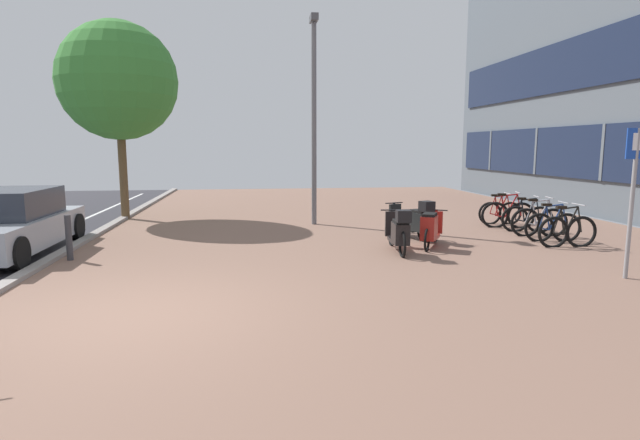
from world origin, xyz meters
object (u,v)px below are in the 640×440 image
(bicycle_rack_00, at_px, (567,231))
(parked_car_near, at_px, (11,224))
(scooter_far, at_px, (431,229))
(street_tree, at_px, (118,81))
(bollard_far, at_px, (69,238))
(scooter_mid, at_px, (414,221))
(bicycle_rack_05, at_px, (500,213))
(bicycle_rack_04, at_px, (508,215))
(bicycle_rack_01, at_px, (553,227))
(scooter_near, at_px, (399,232))
(bicycle_rack_03, at_px, (527,219))
(bicycle_rack_02, at_px, (539,222))
(lamp_post, at_px, (314,111))
(parking_sign, at_px, (633,187))

(bicycle_rack_00, bearing_deg, parked_car_near, 175.53)
(scooter_far, distance_m, street_tree, 10.28)
(scooter_far, relative_size, bollard_far, 1.67)
(parked_car_near, bearing_deg, scooter_far, -3.64)
(scooter_mid, bearing_deg, bicycle_rack_05, 31.53)
(bicycle_rack_04, bearing_deg, bicycle_rack_01, -88.81)
(bicycle_rack_00, bearing_deg, scooter_near, -178.57)
(parked_car_near, bearing_deg, bicycle_rack_03, 5.16)
(bicycle_rack_02, distance_m, street_tree, 12.46)
(scooter_near, xyz_separation_m, parked_car_near, (-8.01, 1.03, 0.17))
(bicycle_rack_02, distance_m, scooter_mid, 3.21)
(lamp_post, bearing_deg, bicycle_rack_03, -20.63)
(parked_car_near, xyz_separation_m, parking_sign, (11.22, -3.57, 0.93))
(bicycle_rack_00, bearing_deg, lamp_post, 141.89)
(bicycle_rack_02, height_order, parking_sign, parking_sign)
(bicycle_rack_00, height_order, bicycle_rack_03, bicycle_rack_00)
(bicycle_rack_00, height_order, bicycle_rack_05, bicycle_rack_00)
(bicycle_rack_00, distance_m, bicycle_rack_05, 3.38)
(bicycle_rack_04, relative_size, bicycle_rack_05, 1.11)
(bicycle_rack_04, distance_m, street_tree, 11.93)
(bicycle_rack_02, relative_size, bollard_far, 1.56)
(bicycle_rack_04, height_order, street_tree, street_tree)
(parked_car_near, bearing_deg, bollard_far, -30.66)
(lamp_post, bearing_deg, bollard_far, -143.44)
(bicycle_rack_04, xyz_separation_m, scooter_near, (-3.93, -2.80, 0.09))
(scooter_far, bearing_deg, bicycle_rack_01, 5.68)
(lamp_post, bearing_deg, street_tree, 161.30)
(bicycle_rack_03, bearing_deg, bicycle_rack_01, -95.72)
(bicycle_rack_00, relative_size, bollard_far, 1.55)
(bicycle_rack_04, bearing_deg, scooter_mid, -157.26)
(scooter_far, bearing_deg, bicycle_rack_05, 43.44)
(scooter_near, xyz_separation_m, parking_sign, (3.22, -2.55, 1.10))
(bicycle_rack_03, bearing_deg, scooter_far, -152.88)
(bicycle_rack_05, relative_size, scooter_far, 0.84)
(parking_sign, height_order, bollard_far, parking_sign)
(bicycle_rack_02, bearing_deg, parking_sign, -101.50)
(bicycle_rack_02, xyz_separation_m, bicycle_rack_04, (-0.10, 1.35, 0.00))
(bicycle_rack_02, relative_size, bicycle_rack_05, 1.11)
(scooter_far, xyz_separation_m, parking_sign, (2.35, -3.01, 1.14))
(bicycle_rack_03, bearing_deg, bollard_far, -169.77)
(bollard_far, bearing_deg, bicycle_rack_02, 6.74)
(bicycle_rack_02, distance_m, bicycle_rack_05, 2.02)
(scooter_near, distance_m, scooter_mid, 1.70)
(parking_sign, distance_m, bollard_far, 10.24)
(parking_sign, bearing_deg, scooter_far, 127.96)
(bicycle_rack_03, relative_size, street_tree, 0.22)
(bicycle_rack_03, height_order, parked_car_near, parked_car_near)
(bicycle_rack_02, height_order, scooter_far, bicycle_rack_02)
(bicycle_rack_01, relative_size, bicycle_rack_02, 0.96)
(bicycle_rack_02, relative_size, parked_car_near, 0.33)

